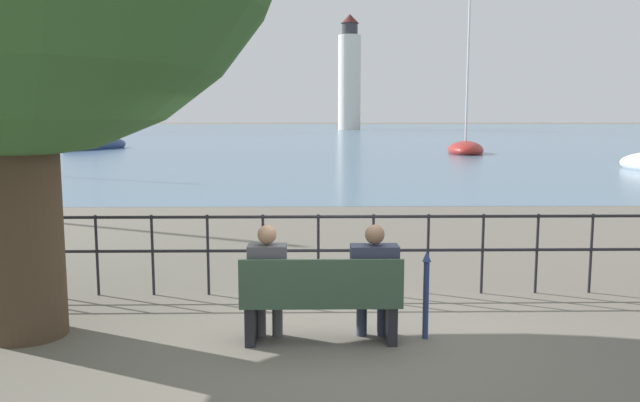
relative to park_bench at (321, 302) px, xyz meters
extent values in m
plane|color=#605B51|center=(0.00, 0.06, -0.43)|extent=(1000.00, 1000.00, 0.00)
cube|color=slate|center=(0.00, 160.00, -0.42)|extent=(600.00, 300.00, 0.01)
cylinder|color=#423323|center=(-3.07, 0.28, 0.95)|extent=(0.78, 0.78, 2.74)
cube|color=#334C38|center=(0.00, 0.06, 0.00)|extent=(1.63, 0.45, 0.05)
cube|color=#334C38|center=(0.00, -0.14, 0.25)|extent=(1.63, 0.04, 0.45)
cube|color=black|center=(-0.71, 0.06, -0.23)|extent=(0.10, 0.41, 0.40)
cube|color=black|center=(0.71, 0.06, -0.23)|extent=(0.10, 0.41, 0.40)
cylinder|color=#4C4C51|center=(-0.63, 0.22, -0.20)|extent=(0.11, 0.11, 0.45)
cylinder|color=#4C4C51|center=(-0.45, 0.22, -0.20)|extent=(0.11, 0.11, 0.45)
cube|color=#4C4C51|center=(-0.54, 0.13, 0.07)|extent=(0.33, 0.26, 0.14)
cube|color=#4C4C51|center=(-0.54, 0.04, 0.30)|extent=(0.39, 0.24, 0.56)
sphere|color=#A87A5B|center=(-0.54, 0.04, 0.69)|extent=(0.19, 0.19, 0.19)
cylinder|color=#2D3347|center=(0.43, 0.22, -0.20)|extent=(0.11, 0.11, 0.45)
cylinder|color=#2D3347|center=(0.65, 0.22, -0.20)|extent=(0.11, 0.11, 0.45)
cube|color=#2D3347|center=(0.54, 0.13, 0.07)|extent=(0.41, 0.26, 0.14)
cube|color=#2D3347|center=(0.54, 0.04, 0.30)|extent=(0.48, 0.24, 0.55)
sphere|color=#846047|center=(0.54, 0.04, 0.69)|extent=(0.20, 0.20, 0.20)
cylinder|color=black|center=(-3.56, 1.79, 0.10)|extent=(0.04, 0.04, 1.05)
cylinder|color=black|center=(-2.85, 1.79, 0.10)|extent=(0.04, 0.04, 1.05)
cylinder|color=black|center=(-2.14, 1.79, 0.10)|extent=(0.04, 0.04, 1.05)
cylinder|color=black|center=(-1.42, 1.79, 0.10)|extent=(0.04, 0.04, 1.05)
cylinder|color=black|center=(-0.71, 1.79, 0.10)|extent=(0.04, 0.04, 1.05)
cylinder|color=black|center=(0.00, 1.79, 0.10)|extent=(0.04, 0.04, 1.05)
cylinder|color=black|center=(0.71, 1.79, 0.10)|extent=(0.04, 0.04, 1.05)
cylinder|color=black|center=(1.42, 1.79, 0.10)|extent=(0.04, 0.04, 1.05)
cylinder|color=black|center=(2.14, 1.79, 0.10)|extent=(0.04, 0.04, 1.05)
cylinder|color=black|center=(2.85, 1.79, 0.10)|extent=(0.04, 0.04, 1.05)
cylinder|color=black|center=(3.56, 1.79, 0.10)|extent=(0.04, 0.04, 1.05)
cylinder|color=black|center=(0.00, 1.79, 0.59)|extent=(15.67, 0.04, 0.04)
cylinder|color=black|center=(0.00, 1.79, 0.15)|extent=(15.67, 0.04, 0.04)
cylinder|color=navy|center=(1.09, 0.11, -0.02)|extent=(0.06, 0.06, 0.82)
cone|color=navy|center=(1.09, 0.11, 0.45)|extent=(0.09, 0.09, 0.11)
ellipsoid|color=maroon|center=(10.40, 35.57, -0.18)|extent=(3.24, 5.39, 1.21)
cylinder|color=silver|center=(10.40, 35.57, 4.92)|extent=(0.14, 0.14, 9.49)
ellipsoid|color=navy|center=(-16.61, 42.45, -0.14)|extent=(4.14, 7.81, 1.42)
cylinder|color=silver|center=(-16.61, 42.45, 6.25)|extent=(0.14, 0.14, 11.92)
cylinder|color=silver|center=(9.19, 137.59, 10.15)|extent=(5.10, 5.10, 21.15)
cylinder|color=#2D2D33|center=(9.19, 137.59, 22.01)|extent=(3.57, 3.57, 2.58)
cone|color=#4C1E19|center=(9.19, 137.59, 24.33)|extent=(4.08, 4.08, 2.06)
camera|label=1|loc=(-0.12, -6.11, 1.83)|focal=35.00mm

